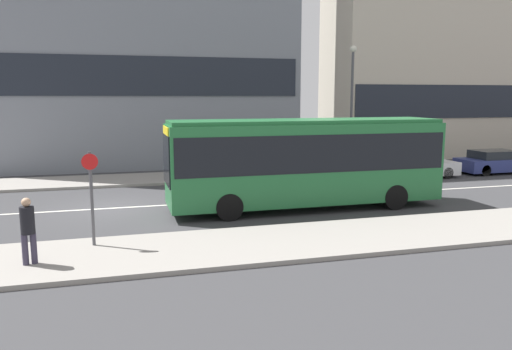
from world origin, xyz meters
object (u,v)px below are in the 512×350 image
at_px(bus_stop_sign, 91,191).
at_px(street_lamp, 352,96).
at_px(parked_car_0, 416,165).
at_px(pedestrian_near_stop, 28,227).
at_px(parked_car_1, 495,162).
at_px(city_bus, 305,158).

relative_size(bus_stop_sign, street_lamp, 0.39).
xyz_separation_m(parked_car_0, pedestrian_near_stop, (-17.47, -10.01, 0.45)).
bearing_deg(street_lamp, parked_car_1, -9.83).
bearing_deg(parked_car_0, city_bus, -147.21).
bearing_deg(street_lamp, city_bus, -127.18).
height_order(city_bus, parked_car_1, city_bus).
distance_m(city_bus, parked_car_0, 10.10).
distance_m(city_bus, parked_car_1, 14.69).
distance_m(parked_car_1, bus_stop_sign, 22.94).
height_order(parked_car_1, pedestrian_near_stop, pedestrian_near_stop).
relative_size(city_bus, street_lamp, 1.54).
relative_size(city_bus, pedestrian_near_stop, 6.19).
distance_m(parked_car_0, pedestrian_near_stop, 20.14).
bearing_deg(pedestrian_near_stop, parked_car_1, 8.85).
relative_size(pedestrian_near_stop, street_lamp, 0.25).
xyz_separation_m(pedestrian_near_stop, bus_stop_sign, (1.46, 1.25, 0.59)).
xyz_separation_m(parked_car_0, parked_car_1, (5.11, 0.15, -0.02)).
bearing_deg(bus_stop_sign, parked_car_0, 28.69).
distance_m(parked_car_1, pedestrian_near_stop, 24.76).
relative_size(parked_car_1, pedestrian_near_stop, 2.52).
bearing_deg(parked_car_0, street_lamp, 153.22).
height_order(pedestrian_near_stop, street_lamp, street_lamp).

